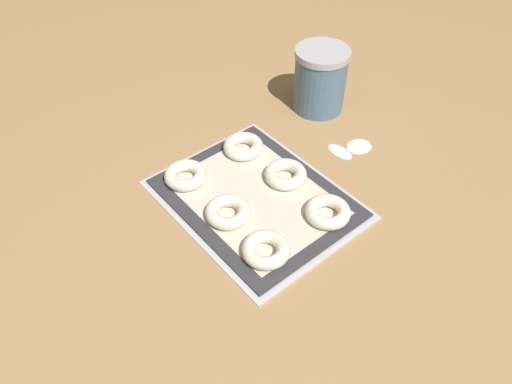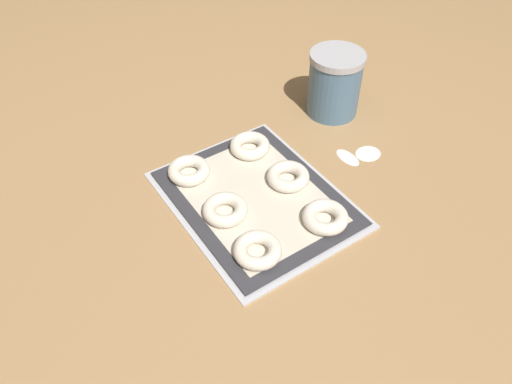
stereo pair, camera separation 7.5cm
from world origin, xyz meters
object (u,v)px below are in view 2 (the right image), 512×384
at_px(bagel_front_right, 258,250).
at_px(bagel_back_center, 288,177).
at_px(bagel_front_left, 189,171).
at_px(bagel_back_right, 325,217).
at_px(bagel_front_center, 225,210).
at_px(bagel_back_left, 250,146).
at_px(flour_canister, 334,84).
at_px(baking_tray, 256,199).

height_order(bagel_front_right, bagel_back_center, same).
xyz_separation_m(bagel_front_left, bagel_front_right, (0.27, 0.00, 0.00)).
bearing_deg(bagel_back_right, bagel_front_center, -129.78).
distance_m(bagel_front_left, bagel_back_left, 0.16).
xyz_separation_m(bagel_back_center, flour_canister, (-0.16, 0.26, 0.06)).
distance_m(baking_tray, bagel_back_right, 0.16).
xyz_separation_m(bagel_back_left, bagel_back_right, (0.27, 0.00, 0.00)).
height_order(bagel_front_right, bagel_back_right, same).
height_order(bagel_front_left, bagel_front_center, same).
relative_size(bagel_front_left, bagel_back_center, 1.00).
bearing_deg(bagel_back_left, flour_canister, 95.54).
xyz_separation_m(baking_tray, bagel_front_left, (-0.14, -0.08, 0.02)).
bearing_deg(bagel_front_left, baking_tray, 31.63).
relative_size(baking_tray, bagel_front_center, 4.43).
xyz_separation_m(bagel_front_center, flour_canister, (-0.17, 0.42, 0.06)).
distance_m(bagel_front_center, bagel_back_right, 0.20).
xyz_separation_m(bagel_front_right, bagel_back_right, (0.01, 0.16, 0.00)).
bearing_deg(bagel_front_left, bagel_front_right, 0.17).
bearing_deg(bagel_back_right, bagel_back_left, -179.57).
xyz_separation_m(bagel_front_right, flour_canister, (-0.29, 0.42, 0.06)).
relative_size(baking_tray, bagel_front_left, 4.43).
distance_m(bagel_front_right, bagel_back_center, 0.21).
height_order(bagel_front_left, bagel_back_left, same).
relative_size(bagel_front_right, bagel_back_right, 1.00).
relative_size(bagel_front_right, bagel_back_left, 1.00).
bearing_deg(bagel_front_right, baking_tray, 147.12).
bearing_deg(flour_canister, bagel_front_left, -87.04).
bearing_deg(bagel_front_right, bagel_front_center, 178.30).
distance_m(bagel_front_center, bagel_back_center, 0.16).
relative_size(bagel_back_right, flour_canister, 0.57).
distance_m(bagel_front_left, bagel_front_center, 0.14).
height_order(bagel_front_right, bagel_back_left, same).
bearing_deg(bagel_back_left, bagel_front_center, -47.42).
bearing_deg(bagel_front_right, bagel_back_center, 127.78).
xyz_separation_m(bagel_back_center, bagel_back_right, (0.14, -0.01, 0.00)).
bearing_deg(flour_canister, bagel_back_left, -84.46).
bearing_deg(baking_tray, bagel_back_right, 28.77).
height_order(baking_tray, bagel_front_left, bagel_front_left).
xyz_separation_m(bagel_front_left, bagel_front_center, (0.14, 0.00, 0.00)).
height_order(bagel_front_center, bagel_back_left, same).
relative_size(bagel_front_right, bagel_back_center, 1.00).
relative_size(bagel_front_left, bagel_back_right, 1.00).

